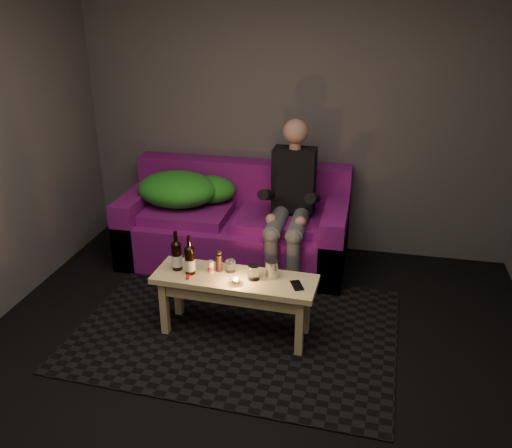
{
  "coord_description": "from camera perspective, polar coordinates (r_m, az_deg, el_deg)",
  "views": [
    {
      "loc": [
        0.7,
        -2.61,
        2.35
      ],
      "look_at": [
        -0.17,
        1.35,
        0.58
      ],
      "focal_mm": 38.0,
      "sensor_mm": 36.0,
      "label": 1
    }
  ],
  "objects": [
    {
      "name": "room",
      "position": [
        3.24,
        -0.42,
        11.01
      ],
      "size": [
        4.5,
        4.5,
        4.5
      ],
      "color": "silver",
      "rests_on": "ground"
    },
    {
      "name": "steel_cup",
      "position": [
        3.81,
        1.69,
        -4.77
      ],
      "size": [
        0.1,
        0.1,
        0.12
      ],
      "primitive_type": "cylinder",
      "rotation": [
        0.0,
        0.0,
        -0.12
      ],
      "color": "#AEB0B5",
      "rests_on": "coffee_table"
    },
    {
      "name": "smartphone",
      "position": [
        3.74,
        4.33,
        -6.46
      ],
      "size": [
        0.12,
        0.15,
        0.01
      ],
      "primitive_type": "cube",
      "rotation": [
        0.0,
        0.0,
        0.41
      ],
      "color": "black",
      "rests_on": "coffee_table"
    },
    {
      "name": "rug",
      "position": [
        4.13,
        -1.97,
        -10.94
      ],
      "size": [
        2.39,
        1.78,
        0.01
      ],
      "primitive_type": "cube",
      "rotation": [
        0.0,
        0.0,
        -0.04
      ],
      "color": "black",
      "rests_on": "floor"
    },
    {
      "name": "tealight",
      "position": [
        3.75,
        -2.13,
        -6.0
      ],
      "size": [
        0.05,
        0.05,
        0.04
      ],
      "color": "white",
      "rests_on": "coffee_table"
    },
    {
      "name": "tumbler_front",
      "position": [
        3.79,
        -0.22,
        -5.11
      ],
      "size": [
        0.11,
        0.11,
        0.11
      ],
      "primitive_type": "cylinder",
      "rotation": [
        0.0,
        0.0,
        -0.31
      ],
      "color": "white",
      "rests_on": "coffee_table"
    },
    {
      "name": "coffee_table",
      "position": [
        3.89,
        -2.24,
        -6.66
      ],
      "size": [
        1.18,
        0.42,
        0.48
      ],
      "rotation": [
        0.0,
        0.0,
        -0.04
      ],
      "color": "#DEC282",
      "rests_on": "rug"
    },
    {
      "name": "salt_shaker",
      "position": [
        3.89,
        -4.77,
        -4.51
      ],
      "size": [
        0.05,
        0.05,
        0.09
      ],
      "primitive_type": "cylinder",
      "rotation": [
        0.0,
        0.0,
        -0.33
      ],
      "color": "silver",
      "rests_on": "coffee_table"
    },
    {
      "name": "tumbler_back",
      "position": [
        3.9,
        -2.69,
        -4.44
      ],
      "size": [
        0.09,
        0.09,
        0.09
      ],
      "primitive_type": "cylinder",
      "rotation": [
        0.0,
        0.0,
        -0.42
      ],
      "color": "white",
      "rests_on": "coffee_table"
    },
    {
      "name": "floor",
      "position": [
        3.58,
        -2.09,
        -17.42
      ],
      "size": [
        4.5,
        4.5,
        0.0
      ],
      "primitive_type": "plane",
      "color": "black",
      "rests_on": "ground"
    },
    {
      "name": "sofa",
      "position": [
        5.01,
        -2.12,
        -0.38
      ],
      "size": [
        2.03,
        0.91,
        0.87
      ],
      "color": "#720F72",
      "rests_on": "floor"
    },
    {
      "name": "red_lighter",
      "position": [
        3.86,
        -7.15,
        -5.49
      ],
      "size": [
        0.03,
        0.08,
        0.01
      ],
      "primitive_type": "cube",
      "rotation": [
        0.0,
        0.0,
        0.13
      ],
      "color": "red",
      "rests_on": "coffee_table"
    },
    {
      "name": "beer_bottle_b",
      "position": [
        3.86,
        -6.99,
        -3.76
      ],
      "size": [
        0.07,
        0.07,
        0.29
      ],
      "color": "black",
      "rests_on": "coffee_table"
    },
    {
      "name": "green_blanket",
      "position": [
        5.01,
        -7.61,
        3.64
      ],
      "size": [
        0.89,
        0.61,
        0.3
      ],
      "color": "#2A7D16",
      "rests_on": "sofa"
    },
    {
      "name": "pepper_mill",
      "position": [
        3.9,
        -3.92,
        -4.11
      ],
      "size": [
        0.05,
        0.05,
        0.13
      ],
      "primitive_type": "cylinder",
      "rotation": [
        0.0,
        0.0,
        -0.18
      ],
      "color": "black",
      "rests_on": "coffee_table"
    },
    {
      "name": "person",
      "position": [
        4.61,
        3.67,
        2.61
      ],
      "size": [
        0.36,
        0.84,
        1.35
      ],
      "color": "black",
      "rests_on": "sofa"
    },
    {
      "name": "beer_bottle_a",
      "position": [
        3.93,
        -8.35,
        -3.29
      ],
      "size": [
        0.08,
        0.08,
        0.3
      ],
      "color": "black",
      "rests_on": "coffee_table"
    }
  ]
}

